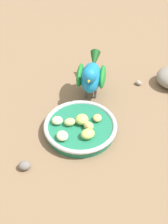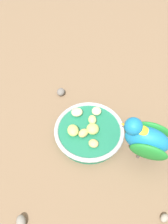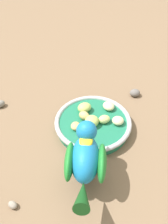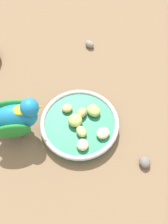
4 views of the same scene
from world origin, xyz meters
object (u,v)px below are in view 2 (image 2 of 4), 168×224
at_px(feeding_bowl, 89,131).
at_px(apple_piece_0, 93,129).
at_px(parrot, 149,139).
at_px(pebble_0, 164,218).
at_px(apple_piece_1, 92,120).
at_px(pebble_1, 21,221).
at_px(apple_piece_3, 77,112).
at_px(apple_piece_5, 73,130).
at_px(apple_piece_6, 83,133).
at_px(apple_piece_2, 94,143).
at_px(apple_piece_4, 97,111).
at_px(pebble_2, 61,92).

xyz_separation_m(feeding_bowl, apple_piece_0, (0.01, -0.00, 0.02)).
bearing_deg(apple_piece_0, feeding_bowl, 177.21).
height_order(parrot, pebble_0, parrot).
height_order(apple_piece_1, pebble_1, apple_piece_1).
xyz_separation_m(apple_piece_3, pebble_1, (0.06, -0.30, -0.02)).
xyz_separation_m(pebble_0, pebble_1, (-0.26, -0.19, 0.00)).
relative_size(apple_piece_5, pebble_0, 1.79).
xyz_separation_m(feeding_bowl, apple_piece_6, (-0.00, -0.03, 0.02)).
distance_m(apple_piece_2, apple_piece_3, 0.11).
bearing_deg(feeding_bowl, apple_piece_1, 106.43).
xyz_separation_m(apple_piece_2, apple_piece_5, (-0.07, 0.00, 0.00)).
relative_size(feeding_bowl, apple_piece_1, 6.57).
relative_size(apple_piece_4, apple_piece_6, 1.01).
distance_m(apple_piece_3, apple_piece_4, 0.06).
xyz_separation_m(apple_piece_1, apple_piece_5, (-0.02, -0.06, 0.00)).
bearing_deg(pebble_2, pebble_1, -64.32).
xyz_separation_m(apple_piece_2, apple_piece_3, (-0.10, 0.06, 0.00)).
relative_size(apple_piece_0, apple_piece_2, 1.32).
distance_m(apple_piece_1, apple_piece_6, 0.05).
bearing_deg(apple_piece_0, apple_piece_3, 160.77).
xyz_separation_m(apple_piece_0, apple_piece_6, (-0.01, -0.02, -0.00)).
distance_m(apple_piece_0, apple_piece_4, 0.07).
distance_m(pebble_1, pebble_2, 0.39).
distance_m(apple_piece_1, apple_piece_4, 0.03).
distance_m(apple_piece_1, parrot, 0.17).
xyz_separation_m(apple_piece_0, apple_piece_4, (-0.03, 0.06, -0.00)).
bearing_deg(parrot, apple_piece_3, -13.64).
distance_m(apple_piece_3, apple_piece_6, 0.08).
xyz_separation_m(apple_piece_5, pebble_0, (0.29, -0.06, -0.03)).
relative_size(feeding_bowl, apple_piece_6, 6.75).
xyz_separation_m(apple_piece_0, apple_piece_5, (-0.04, -0.03, -0.00)).
distance_m(apple_piece_0, apple_piece_1, 0.03).
distance_m(parrot, pebble_0, 0.18).
bearing_deg(apple_piece_5, feeding_bowl, 47.99).
distance_m(pebble_0, pebble_2, 0.46).
height_order(apple_piece_4, parrot, parrot).
bearing_deg(pebble_1, apple_piece_3, 102.10).
bearing_deg(pebble_1, pebble_0, 35.85).
bearing_deg(apple_piece_4, apple_piece_1, -78.29).
height_order(feeding_bowl, apple_piece_2, apple_piece_2).
xyz_separation_m(feeding_bowl, apple_piece_4, (-0.01, 0.06, 0.02)).
distance_m(apple_piece_0, apple_piece_2, 0.04).
bearing_deg(apple_piece_6, pebble_2, 147.61).
xyz_separation_m(apple_piece_5, pebble_1, (0.04, -0.24, -0.03)).
distance_m(feeding_bowl, pebble_0, 0.28).
bearing_deg(pebble_2, pebble_0, -21.56).
height_order(apple_piece_4, pebble_2, apple_piece_4).
distance_m(apple_piece_3, pebble_0, 0.34).
xyz_separation_m(apple_piece_1, apple_piece_2, (0.04, -0.06, -0.00)).
bearing_deg(apple_piece_5, pebble_2, 140.14).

